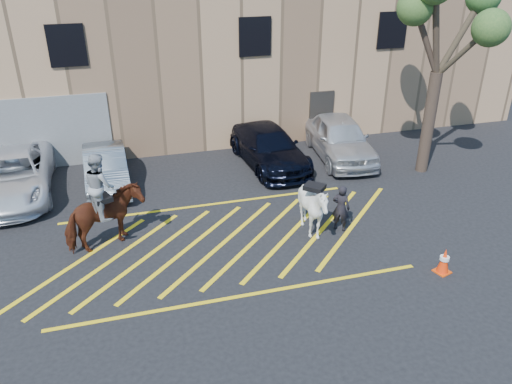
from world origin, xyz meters
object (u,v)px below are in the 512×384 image
object	(u,v)px
car_white_pickup	(13,175)
handler	(341,208)
mounted_bay	(103,211)
tree	(446,16)
car_white_suv	(340,138)
saddled_white	(313,208)
traffic_cone	(444,261)
car_silver_sedan	(106,168)
car_blue_suv	(269,147)

from	to	relation	value
car_white_pickup	handler	world-z (taller)	car_white_pickup
handler	mounted_bay	world-z (taller)	mounted_bay
handler	tree	distance (m)	7.68
car_white_suv	tree	xyz separation A→B (m)	(2.53, -2.10, 4.85)
saddled_white	tree	size ratio (longest dim) A/B	0.30
car_white_suv	saddled_white	xyz separation A→B (m)	(-3.27, -5.40, 0.06)
handler	mounted_bay	distance (m)	6.93
saddled_white	traffic_cone	world-z (taller)	saddled_white
tree	traffic_cone	bearing A→B (deg)	-117.49
handler	car_silver_sedan	bearing A→B (deg)	1.80
saddled_white	tree	bearing A→B (deg)	29.62
car_white_suv	tree	size ratio (longest dim) A/B	0.67
handler	traffic_cone	size ratio (longest dim) A/B	2.04
car_blue_suv	saddled_white	world-z (taller)	saddled_white
mounted_bay	car_white_suv	bearing A→B (deg)	25.68
traffic_cone	tree	xyz separation A→B (m)	(3.15, 6.05, 5.33)
car_blue_suv	saddled_white	xyz separation A→B (m)	(-0.29, -5.48, 0.17)
car_blue_suv	handler	xyz separation A→B (m)	(0.63, -5.43, 0.02)
traffic_cone	car_white_pickup	bearing A→B (deg)	145.47
car_blue_suv	handler	distance (m)	5.47
saddled_white	traffic_cone	size ratio (longest dim) A/B	2.96
mounted_bay	tree	world-z (taller)	tree
car_silver_sedan	mounted_bay	bearing A→B (deg)	-92.99
car_white_suv	handler	xyz separation A→B (m)	(-2.36, -5.36, -0.10)
mounted_bay	car_blue_suv	bearing A→B (deg)	35.91
handler	traffic_cone	distance (m)	3.31
car_white_pickup	mounted_bay	bearing A→B (deg)	-56.80
car_silver_sedan	traffic_cone	size ratio (longest dim) A/B	5.69
car_blue_suv	car_white_suv	bearing A→B (deg)	-6.70
car_silver_sedan	car_blue_suv	size ratio (longest dim) A/B	0.83
car_silver_sedan	saddled_white	world-z (taller)	saddled_white
handler	traffic_cone	xyz separation A→B (m)	(1.74, -2.80, -0.38)
mounted_bay	saddled_white	bearing A→B (deg)	-9.28
car_white_pickup	mounted_bay	xyz separation A→B (m)	(3.05, -4.28, 0.42)
car_white_pickup	traffic_cone	bearing A→B (deg)	-36.76
car_silver_sedan	car_blue_suv	bearing A→B (deg)	0.64
car_white_pickup	mounted_bay	world-z (taller)	mounted_bay
handler	traffic_cone	bearing A→B (deg)	160.58
car_blue_suv	mounted_bay	bearing A→B (deg)	-149.32
car_white_pickup	mounted_bay	distance (m)	5.27
mounted_bay	traffic_cone	world-z (taller)	mounted_bay
car_white_suv	mounted_bay	bearing A→B (deg)	-148.03
car_white_suv	saddled_white	distance (m)	6.31
car_white_suv	traffic_cone	bearing A→B (deg)	-88.06
car_white_suv	car_white_pickup	bearing A→B (deg)	-173.02
car_silver_sedan	car_white_suv	xyz separation A→B (m)	(9.16, 0.24, 0.16)
car_blue_suv	saddled_white	size ratio (longest dim) A/B	2.32
car_white_pickup	handler	size ratio (longest dim) A/B	3.62
car_blue_suv	mounted_bay	xyz separation A→B (m)	(-6.22, -4.51, 0.44)
car_silver_sedan	saddled_white	distance (m)	7.83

